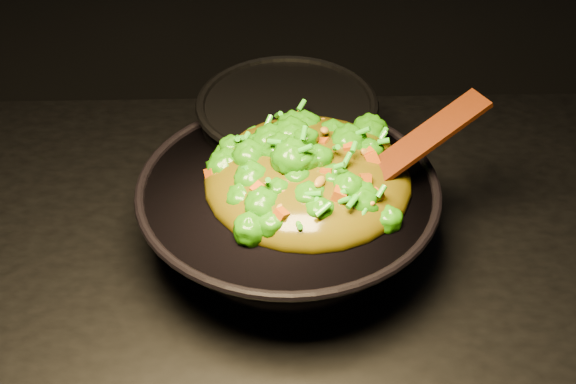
{
  "coord_description": "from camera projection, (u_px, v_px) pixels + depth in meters",
  "views": [
    {
      "loc": [
        -0.14,
        -0.63,
        1.6
      ],
      "look_at": [
        -0.12,
        0.11,
        0.98
      ],
      "focal_mm": 50.0,
      "sensor_mm": 36.0,
      "label": 1
    }
  ],
  "objects": [
    {
      "name": "back_pot",
      "position": [
        287.0,
        140.0,
        1.08
      ],
      "size": [
        0.28,
        0.28,
        0.13
      ],
      "primitive_type": "cylinder",
      "rotation": [
        0.0,
        0.0,
        0.31
      ],
      "color": "black",
      "rests_on": "stovetop"
    },
    {
      "name": "spatula",
      "position": [
        400.0,
        157.0,
        0.93
      ],
      "size": [
        0.22,
        0.14,
        0.1
      ],
      "primitive_type": "cube",
      "rotation": [
        0.0,
        -0.38,
        0.48
      ],
      "color": "#3C0D04",
      "rests_on": "wok"
    },
    {
      "name": "wok",
      "position": [
        288.0,
        219.0,
        0.98
      ],
      "size": [
        0.4,
        0.4,
        0.1
      ],
      "primitive_type": null,
      "rotation": [
        0.0,
        0.0,
        0.15
      ],
      "color": "black",
      "rests_on": "stovetop"
    },
    {
      "name": "stir_fry",
      "position": [
        308.0,
        154.0,
        0.93
      ],
      "size": [
        0.31,
        0.31,
        0.09
      ],
      "primitive_type": null,
      "rotation": [
        0.0,
        0.0,
        -0.31
      ],
      "color": "#267708",
      "rests_on": "wok"
    }
  ]
}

